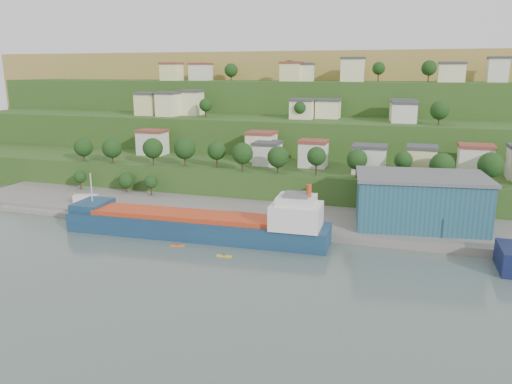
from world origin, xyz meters
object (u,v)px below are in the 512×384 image
at_px(warehouse, 420,200).
at_px(kayak_orange, 177,245).
at_px(caravan, 85,200).
at_px(cargo_ship_near, 203,227).

height_order(warehouse, kayak_orange, warehouse).
xyz_separation_m(caravan, kayak_orange, (39.35, -20.17, -2.51)).
bearing_deg(warehouse, caravan, 176.55).
height_order(caravan, kayak_orange, caravan).
bearing_deg(caravan, cargo_ship_near, -36.21).
bearing_deg(cargo_ship_near, warehouse, 18.88).
bearing_deg(caravan, warehouse, -15.60).
distance_m(cargo_ship_near, kayak_orange, 8.61).
distance_m(warehouse, caravan, 92.53).
relative_size(cargo_ship_near, warehouse, 1.97).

